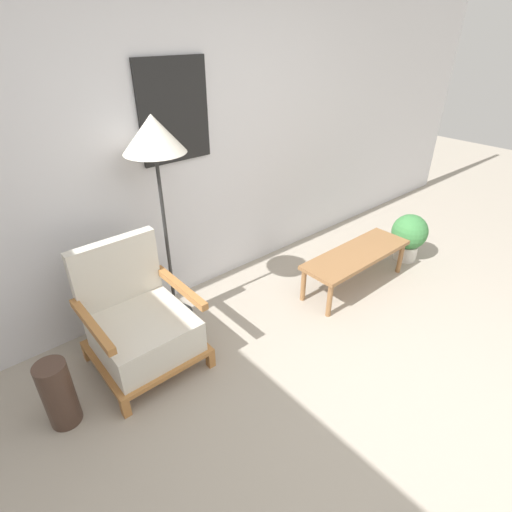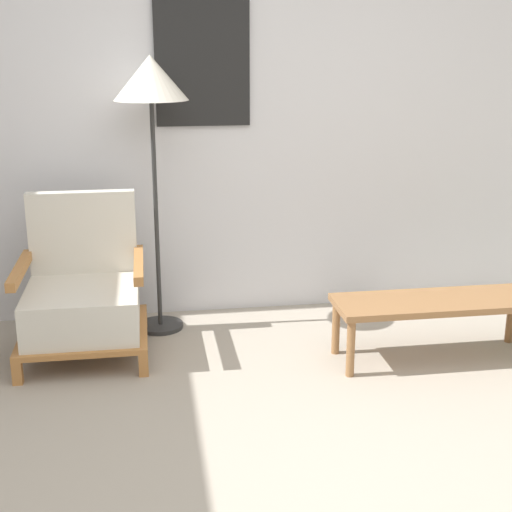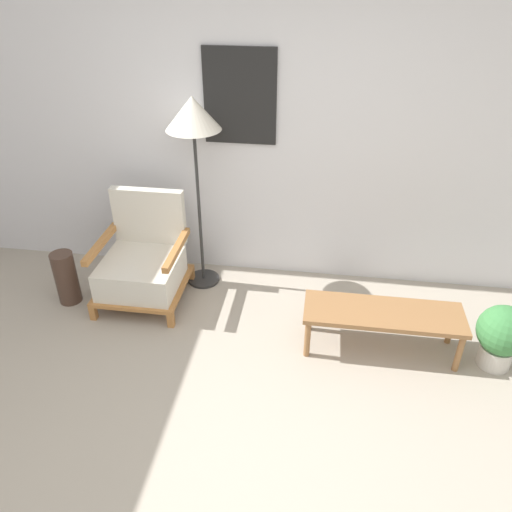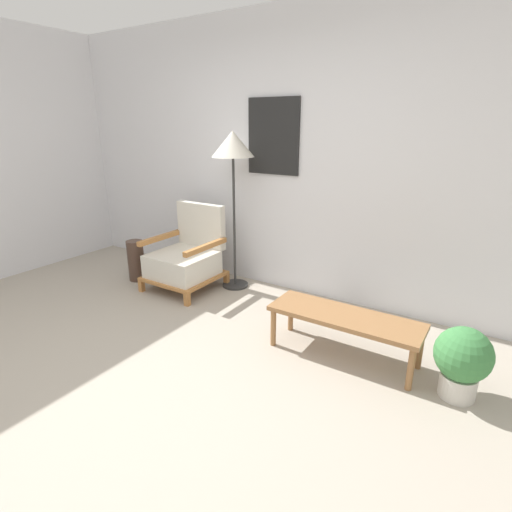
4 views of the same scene
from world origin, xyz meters
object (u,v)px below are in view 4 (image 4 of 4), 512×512
object	(u,v)px
armchair	(186,258)
potted_plant	(462,359)
vase	(136,261)
coffee_table	(344,320)
floor_lamp	(233,152)

from	to	relation	value
armchair	potted_plant	bearing A→B (deg)	-9.08
vase	potted_plant	distance (m)	3.31
vase	potted_plant	size ratio (longest dim) A/B	0.94
coffee_table	potted_plant	distance (m)	0.80
armchair	floor_lamp	xyz separation A→B (m)	(0.42, 0.29, 1.08)
armchair	coffee_table	world-z (taller)	armchair
floor_lamp	vase	world-z (taller)	floor_lamp
armchair	floor_lamp	size ratio (longest dim) A/B	0.54
armchair	potted_plant	xyz separation A→B (m)	(2.69, -0.43, -0.05)
armchair	floor_lamp	world-z (taller)	floor_lamp
armchair	coffee_table	bearing A→B (deg)	-11.44
armchair	potted_plant	distance (m)	2.72
vase	potted_plant	world-z (taller)	potted_plant
potted_plant	floor_lamp	bearing A→B (deg)	162.33
floor_lamp	potted_plant	distance (m)	2.64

